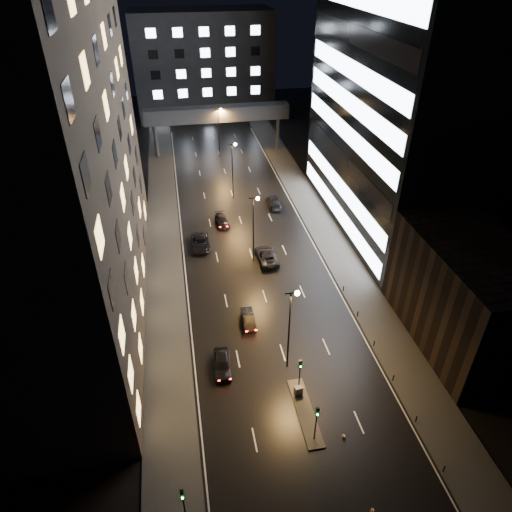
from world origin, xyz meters
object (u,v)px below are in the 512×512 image
object	(u,v)px
car_away_d	(222,221)
car_toward_b	(274,202)
car_away_a	(222,364)
utility_cabinet	(298,391)
car_away_c	(201,243)
car_toward_a	(267,256)
car_away_b	(248,319)

from	to	relation	value
car_away_d	car_toward_b	world-z (taller)	car_toward_b
car_away_a	utility_cabinet	size ratio (longest dim) A/B	4.26
car_away_a	utility_cabinet	bearing A→B (deg)	-31.10
car_away_c	car_toward_b	bearing A→B (deg)	38.54
car_away_a	car_toward_b	distance (m)	37.37
car_away_d	car_toward_a	distance (m)	12.51
car_away_b	utility_cabinet	world-z (taller)	car_away_b
car_away_c	car_toward_a	distance (m)	10.33
car_away_d	car_toward_b	distance (m)	10.56
car_away_b	utility_cabinet	distance (m)	11.73
car_away_a	car_toward_b	world-z (taller)	car_away_a
car_away_c	car_away_d	distance (m)	7.38
car_toward_a	car_toward_b	world-z (taller)	car_toward_a
car_away_c	utility_cabinet	size ratio (longest dim) A/B	5.16
car_away_c	car_away_a	bearing A→B (deg)	-89.59
car_away_b	car_away_c	bearing A→B (deg)	104.59
car_toward_b	car_away_d	bearing A→B (deg)	27.42
car_away_a	car_away_d	xyz separation A→B (m)	(3.74, 30.38, -0.14)
car_away_c	car_toward_a	world-z (taller)	car_toward_a
utility_cabinet	car_away_b	bearing A→B (deg)	96.74
car_away_a	car_toward_a	world-z (taller)	car_toward_a
car_toward_a	car_toward_b	size ratio (longest dim) A/B	1.07
car_away_c	car_away_d	size ratio (longest dim) A/B	1.26
car_toward_a	utility_cabinet	world-z (taller)	car_toward_a
car_toward_b	utility_cabinet	bearing A→B (deg)	82.88
car_away_a	car_away_b	distance (m)	7.61
car_away_d	utility_cabinet	distance (m)	35.32
car_away_a	car_away_d	bearing A→B (deg)	86.29
car_toward_a	utility_cabinet	size ratio (longest dim) A/B	5.32
car_away_a	car_away_b	xyz separation A→B (m)	(3.91, 6.52, -0.14)
car_away_a	car_away_d	distance (m)	30.61
utility_cabinet	car_toward_b	bearing A→B (deg)	72.51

